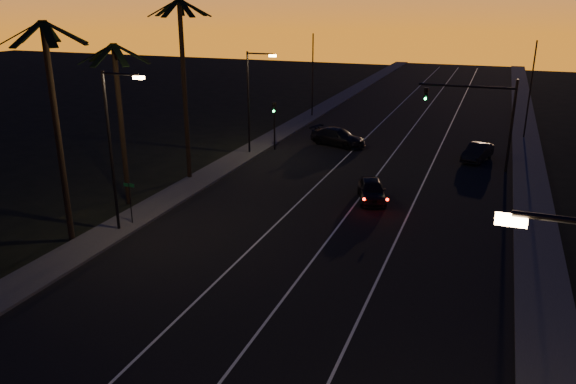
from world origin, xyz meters
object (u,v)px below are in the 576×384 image
at_px(signal_mast, 480,108).
at_px(lead_car, 372,190).
at_px(right_car, 478,152).
at_px(cross_car, 338,137).

bearing_deg(signal_mast, lead_car, -120.56).
distance_m(signal_mast, lead_car, 12.18).
height_order(signal_mast, right_car, signal_mast).
bearing_deg(cross_car, signal_mast, -15.88).
bearing_deg(right_car, lead_car, -115.62).
bearing_deg(cross_car, right_car, -3.93).
bearing_deg(signal_mast, right_car, 87.13).
relative_size(signal_mast, right_car, 1.61).
xyz_separation_m(signal_mast, right_car, (0.13, 2.55, -4.08)).
bearing_deg(cross_car, lead_car, -65.59).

